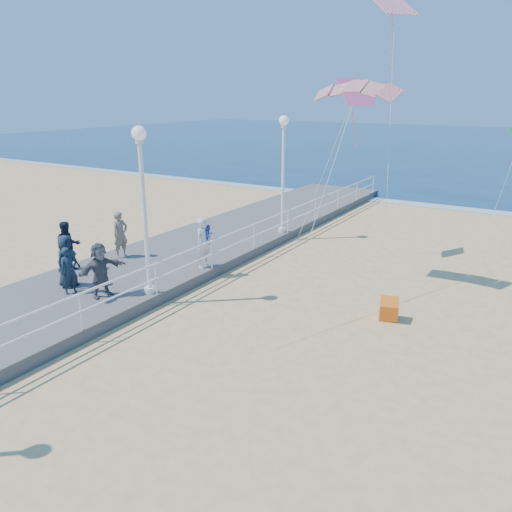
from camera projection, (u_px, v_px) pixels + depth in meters
The scene contains 17 objects.
ground at pixel (295, 344), 13.79m from camera, with size 160.00×160.00×0.00m, color #EABD7A.
surf_line at pixel (450, 208), 30.40m from camera, with size 160.00×1.20×0.04m, color silver.
boardwalk at pixel (105, 286), 17.47m from camera, with size 5.00×44.00×0.40m, color slate.
railing at pixel (155, 270), 15.92m from camera, with size 0.05×42.00×0.55m.
lamp_post_mid at pixel (143, 194), 15.33m from camera, with size 0.44×0.44×5.32m.
lamp_post_far at pixel (283, 162), 22.62m from camera, with size 0.44×0.44×5.32m.
woman_holding_toddler at pixel (204, 243), 18.50m from camera, with size 0.69×0.45×1.88m, color silver.
toddler_held at pixel (209, 235), 18.45m from camera, with size 0.38×0.29×0.78m, color blue.
spectator_0 at pixel (69, 271), 16.09m from camera, with size 0.57×0.37×1.55m, color #1A293A.
spectator_4 at pixel (67, 261), 16.63m from camera, with size 0.87×0.57×1.79m, color #1A2839.
spectator_5 at pixel (100, 270), 15.81m from camera, with size 1.65×0.53×1.78m, color #545358.
spectator_6 at pixel (120, 235), 19.64m from camera, with size 0.68×0.45×1.86m, color gray.
spectator_7 at pixel (68, 246), 18.18m from camera, with size 0.90×0.70×1.84m, color #192037.
box_kite at pixel (389, 311), 15.20m from camera, with size 0.55×0.55×0.60m, color red.
kite_parafoil at pixel (356, 86), 15.96m from camera, with size 2.90×0.90×0.30m, color red, non-canonical shape.
kite_diamond_pink at pixel (355, 92), 19.20m from camera, with size 1.36×1.36×0.02m, color #EB56A1.
kite_diamond_redwhite at pixel (395, 6), 17.34m from camera, with size 1.31×1.31×0.02m, color red.
Camera 1 is at (5.55, -11.10, 6.58)m, focal length 35.00 mm.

